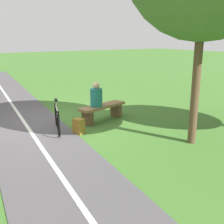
# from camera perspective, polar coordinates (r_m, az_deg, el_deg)

# --- Properties ---
(ground_plane) EXTENTS (80.00, 80.00, 0.00)m
(ground_plane) POSITION_cam_1_polar(r_m,az_deg,el_deg) (8.78, -11.77, -1.80)
(ground_plane) COLOR #3D6B28
(paved_path) EXTENTS (5.57, 36.04, 0.02)m
(paved_path) POSITION_cam_1_polar(r_m,az_deg,el_deg) (4.92, -8.55, -15.75)
(paved_path) COLOR #4C494C
(paved_path) RESTS_ON ground_plane
(path_centre_line) EXTENTS (3.18, 31.86, 0.00)m
(path_centre_line) POSITION_cam_1_polar(r_m,az_deg,el_deg) (4.92, -8.55, -15.65)
(path_centre_line) COLOR silver
(path_centre_line) RESTS_ON paved_path
(bench) EXTENTS (1.70, 0.79, 0.50)m
(bench) POSITION_cam_1_polar(r_m,az_deg,el_deg) (8.57, -1.97, 0.45)
(bench) COLOR brown
(bench) RESTS_ON ground_plane
(person_seated) EXTENTS (0.44, 0.44, 0.74)m
(person_seated) POSITION_cam_1_polar(r_m,az_deg,el_deg) (8.29, -3.27, 3.25)
(person_seated) COLOR #1E6B66
(person_seated) RESTS_ON bench
(bicycle) EXTENTS (0.54, 1.58, 0.86)m
(bicycle) POSITION_cam_1_polar(r_m,az_deg,el_deg) (7.78, -11.24, -1.21)
(bicycle) COLOR black
(bicycle) RESTS_ON ground_plane
(backpack) EXTENTS (0.32, 0.33, 0.41)m
(backpack) POSITION_cam_1_polar(r_m,az_deg,el_deg) (7.49, -6.85, -2.94)
(backpack) COLOR olive
(backpack) RESTS_ON ground_plane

